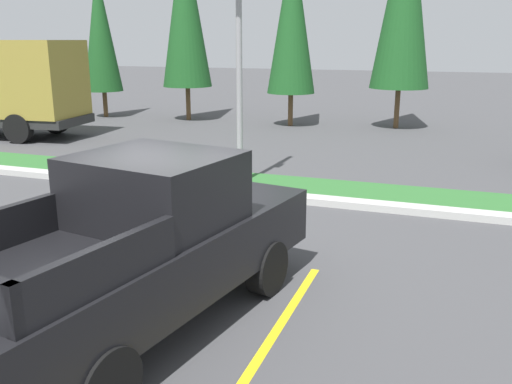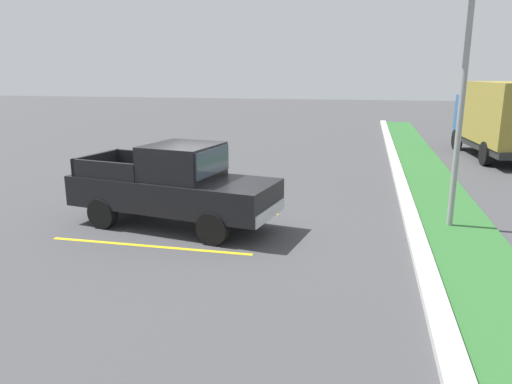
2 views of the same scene
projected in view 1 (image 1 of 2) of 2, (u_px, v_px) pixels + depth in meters
name	position (u px, v px, depth m)	size (l,w,h in m)	color
ground_plane	(171.00, 294.00, 7.72)	(120.00, 120.00, 0.00)	#424244
parking_line_near	(43.00, 306.00, 7.35)	(0.12, 4.80, 0.01)	yellow
parking_line_far	(265.00, 348.00, 6.35)	(0.12, 4.80, 0.01)	yellow
curb_strip	(279.00, 197.00, 12.24)	(56.00, 0.40, 0.15)	#B2B2AD
grass_median	(293.00, 187.00, 13.25)	(56.00, 1.80, 0.06)	#2D662D
pickup_truck_main	(144.00, 245.00, 6.62)	(2.77, 5.47, 2.10)	black
street_light	(236.00, 22.00, 12.34)	(0.24, 1.49, 6.47)	gray
cypress_tree_leftmost	(100.00, 30.00, 24.50)	(1.69, 1.69, 6.51)	brown
cypress_tree_left_inner	(185.00, 6.00, 23.29)	(2.10, 2.10, 8.08)	brown
cypress_tree_center	(292.00, 15.00, 21.74)	(1.92, 1.92, 7.37)	brown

